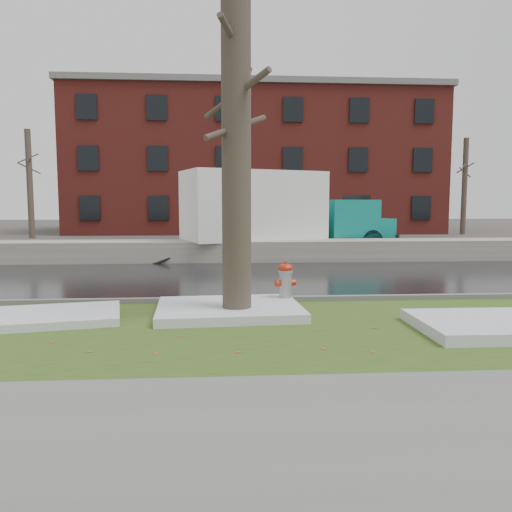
{
  "coord_description": "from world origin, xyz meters",
  "views": [
    {
      "loc": [
        -0.51,
        -9.11,
        2.03
      ],
      "look_at": [
        0.18,
        0.86,
        1.0
      ],
      "focal_mm": 35.0,
      "sensor_mm": 36.0,
      "label": 1
    }
  ],
  "objects": [
    {
      "name": "verge",
      "position": [
        0.0,
        -1.25,
        0.02
      ],
      "size": [
        60.0,
        4.5,
        0.04
      ],
      "primitive_type": "cube",
      "color": "#2A4717",
      "rests_on": "ground"
    },
    {
      "name": "bg_tree_right",
      "position": [
        16.0,
        24.0,
        3.33
      ],
      "size": [
        1.4,
        1.62,
        6.5
      ],
      "color": "brown",
      "rests_on": "ground"
    },
    {
      "name": "bg_tree_center",
      "position": [
        -6.0,
        26.0,
        3.33
      ],
      "size": [
        1.4,
        1.62,
        6.5
      ],
      "color": "brown",
      "rests_on": "ground"
    },
    {
      "name": "road",
      "position": [
        0.0,
        4.5,
        0.01
      ],
      "size": [
        60.0,
        7.0,
        0.03
      ],
      "primitive_type": "cube",
      "color": "black",
      "rests_on": "ground"
    },
    {
      "name": "snow_patch_far",
      "position": [
        -3.42,
        -0.42,
        0.11
      ],
      "size": [
        2.47,
        2.01,
        0.14
      ],
      "primitive_type": "cube",
      "rotation": [
        0.0,
        0.0,
        0.2
      ],
      "color": "silver",
      "rests_on": "verge"
    },
    {
      "name": "snowbank",
      "position": [
        0.0,
        8.7,
        0.38
      ],
      "size": [
        60.0,
        1.6,
        0.75
      ],
      "primitive_type": "cube",
      "color": "#A19D93",
      "rests_on": "ground"
    },
    {
      "name": "snow_patch_near",
      "position": [
        -0.38,
        -0.1,
        0.12
      ],
      "size": [
        2.72,
        2.15,
        0.16
      ],
      "primitive_type": "cube",
      "rotation": [
        0.0,
        0.0,
        0.06
      ],
      "color": "silver",
      "rests_on": "verge"
    },
    {
      "name": "curb",
      "position": [
        0.0,
        1.0,
        0.07
      ],
      "size": [
        60.0,
        0.15,
        0.14
      ],
      "primitive_type": "cube",
      "color": "slate",
      "rests_on": "ground"
    },
    {
      "name": "snow_patch_side",
      "position": [
        4.0,
        -1.65,
        0.13
      ],
      "size": [
        2.82,
        1.83,
        0.18
      ],
      "primitive_type": "cube",
      "rotation": [
        0.0,
        0.0,
        -0.01
      ],
      "color": "silver",
      "rests_on": "verge"
    },
    {
      "name": "bg_tree_left",
      "position": [
        -12.0,
        22.0,
        3.33
      ],
      "size": [
        1.4,
        1.62,
        6.5
      ],
      "color": "brown",
      "rests_on": "ground"
    },
    {
      "name": "worker",
      "position": [
        -0.23,
        8.41,
        1.68
      ],
      "size": [
        0.72,
        0.51,
        1.86
      ],
      "primitive_type": "imported",
      "rotation": [
        0.0,
        0.0,
        3.04
      ],
      "color": "black",
      "rests_on": "snowbank"
    },
    {
      "name": "parking_lot",
      "position": [
        0.0,
        13.0,
        0.01
      ],
      "size": [
        60.0,
        9.0,
        0.03
      ],
      "primitive_type": "cube",
      "color": "slate",
      "rests_on": "ground"
    },
    {
      "name": "brick_building",
      "position": [
        2.0,
        30.0,
        5.0
      ],
      "size": [
        26.0,
        12.0,
        10.0
      ],
      "primitive_type": "cube",
      "color": "maroon",
      "rests_on": "ground"
    },
    {
      "name": "box_truck",
      "position": [
        1.68,
        9.94,
        1.73
      ],
      "size": [
        9.73,
        4.96,
        3.27
      ],
      "rotation": [
        0.0,
        0.0,
        0.35
      ],
      "color": "black",
      "rests_on": "ground"
    },
    {
      "name": "fire_hydrant",
      "position": [
        0.74,
        0.56,
        0.51
      ],
      "size": [
        0.44,
        0.4,
        0.88
      ],
      "rotation": [
        0.0,
        0.0,
        0.3
      ],
      "color": "#93959A",
      "rests_on": "verge"
    },
    {
      "name": "sidewalk",
      "position": [
        0.0,
        -5.0,
        0.03
      ],
      "size": [
        60.0,
        3.0,
        0.05
      ],
      "primitive_type": "cube",
      "color": "slate",
      "rests_on": "ground"
    },
    {
      "name": "tree",
      "position": [
        -0.25,
        -0.3,
        3.29
      ],
      "size": [
        1.15,
        1.36,
        6.46
      ],
      "rotation": [
        0.0,
        0.0,
        0.3
      ],
      "color": "brown",
      "rests_on": "verge"
    },
    {
      "name": "ground",
      "position": [
        0.0,
        0.0,
        0.0
      ],
      "size": [
        120.0,
        120.0,
        0.0
      ],
      "primitive_type": "plane",
      "color": "#47423D",
      "rests_on": "ground"
    }
  ]
}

